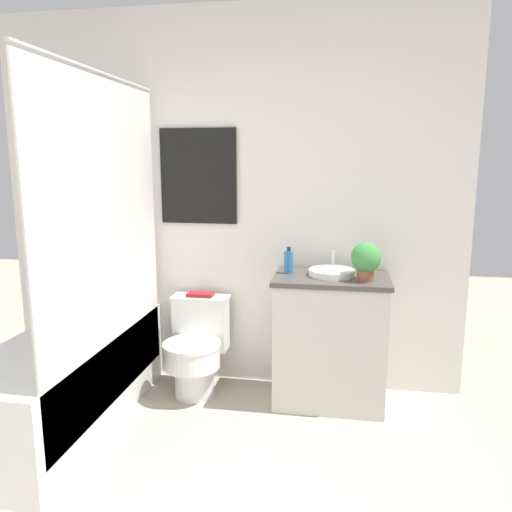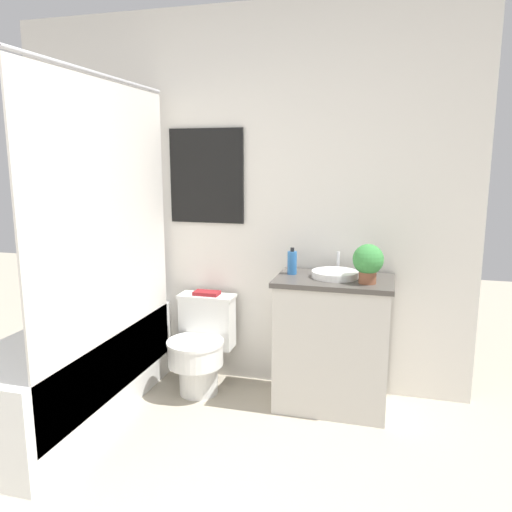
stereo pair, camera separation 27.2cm
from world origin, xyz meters
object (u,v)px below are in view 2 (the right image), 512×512
Objects in this scene: sink at (335,274)px; potted_plant at (368,261)px; book_on_tank at (207,293)px; toilet at (201,346)px; soap_bottle at (292,262)px.

potted_plant is (0.20, -0.10, 0.11)m from sink.
sink is at bearing -6.03° from book_on_tank.
toilet is at bearing -177.66° from sink.
potted_plant reaches higher than sink.
soap_bottle is at bearing 175.72° from sink.
potted_plant is (0.47, -0.12, 0.05)m from soap_bottle.
book_on_tank is at bearing 169.85° from potted_plant.
sink is 0.90m from book_on_tank.
potted_plant reaches higher than book_on_tank.
sink is 1.39× the size of potted_plant.
soap_bottle reaches higher than sink.
book_on_tank is at bearing 173.18° from soap_bottle.
sink is 1.89× the size of soap_bottle.
sink is 0.28m from soap_bottle.
toilet is 1.02m from sink.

